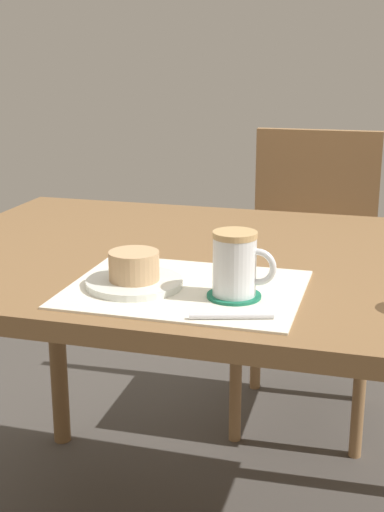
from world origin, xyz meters
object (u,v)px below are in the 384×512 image
Objects in this scene: pastry at (134,266)px; dining_table at (211,289)px; wooden_chair at (310,264)px; pastry_plate at (134,283)px; coffee_mug at (236,264)px.

dining_table is at bearing 73.10° from pastry.
pastry is (-0.08, -0.25, 0.12)m from dining_table.
wooden_chair is at bearing 81.29° from dining_table.
pastry_plate is 1.93× the size of pastry.
dining_table is 0.31m from coffee_mug.
dining_table is 13.84× the size of pastry.
pastry_plate is at bearing 78.23° from wooden_chair.
pastry_plate is 1.57× the size of coffee_mug.
dining_table is at bearing 80.26° from wooden_chair.
wooden_chair is at bearing 89.33° from coffee_mug.
dining_table is 0.27m from pastry_plate.
wooden_chair is 1.07m from coffee_mug.
pastry is at bearing -90.00° from pastry_plate.
coffee_mug is at bearing 88.31° from wooden_chair.
wooden_chair is at bearing 79.25° from pastry_plate.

